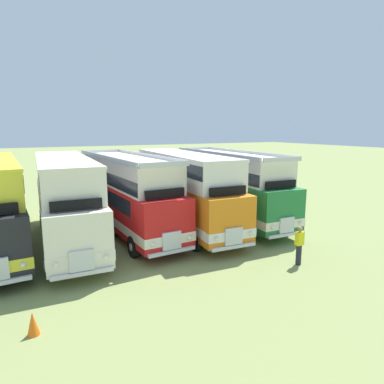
# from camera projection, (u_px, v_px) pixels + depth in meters

# --- Properties ---
(ground_plane) EXTENTS (200.00, 200.00, 0.00)m
(ground_plane) POSITION_uv_depth(u_px,v_px,m) (69.00, 242.00, 17.98)
(ground_plane) COLOR #8C9956
(bus_fourth_in_row) EXTENTS (3.03, 11.53, 4.49)m
(bus_fourth_in_row) POSITION_uv_depth(u_px,v_px,m) (66.00, 197.00, 17.51)
(bus_fourth_in_row) COLOR silver
(bus_fourth_in_row) RESTS_ON ground
(bus_fifth_in_row) EXTENTS (3.14, 11.23, 4.52)m
(bus_fifth_in_row) POSITION_uv_depth(u_px,v_px,m) (127.00, 192.00, 19.38)
(bus_fifth_in_row) COLOR red
(bus_fifth_in_row) RESTS_ON ground
(bus_sixth_in_row) EXTENTS (3.10, 11.47, 4.49)m
(bus_sixth_in_row) POSITION_uv_depth(u_px,v_px,m) (184.00, 187.00, 20.36)
(bus_sixth_in_row) COLOR orange
(bus_sixth_in_row) RESTS_ON ground
(bus_seventh_in_row) EXTENTS (2.97, 11.47, 4.52)m
(bus_seventh_in_row) POSITION_uv_depth(u_px,v_px,m) (228.00, 184.00, 22.14)
(bus_seventh_in_row) COLOR #237538
(bus_seventh_in_row) RESTS_ON ground
(cone_near_end) EXTENTS (0.36, 0.36, 0.70)m
(cone_near_end) POSITION_uv_depth(u_px,v_px,m) (33.00, 324.00, 9.84)
(cone_near_end) COLOR orange
(cone_near_end) RESTS_ON ground
(marshal_person) EXTENTS (0.36, 0.24, 1.73)m
(marshal_person) POSITION_uv_depth(u_px,v_px,m) (299.00, 245.00, 14.87)
(marshal_person) COLOR #23232D
(marshal_person) RESTS_ON ground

